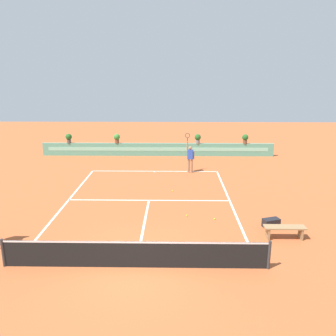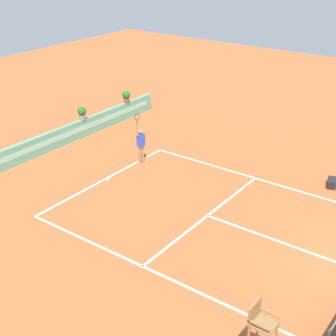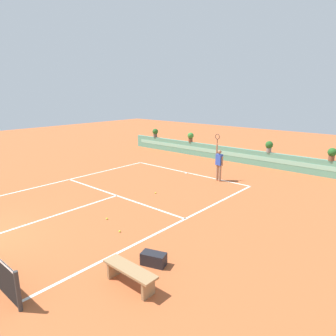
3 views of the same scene
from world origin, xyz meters
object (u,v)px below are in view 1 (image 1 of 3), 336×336
at_px(gear_bag, 271,223).
at_px(tennis_ball_mid_court, 214,219).
at_px(tennis_player, 190,157).
at_px(tennis_ball_near_baseline, 187,215).
at_px(potted_plant_far_right, 245,138).
at_px(potted_plant_left, 117,138).
at_px(tennis_ball_by_sideline, 172,191).
at_px(bench_courtside, 285,230).
at_px(potted_plant_far_left, 69,138).
at_px(potted_plant_right, 198,138).

distance_m(gear_bag, tennis_ball_mid_court, 2.41).
bearing_deg(tennis_player, tennis_ball_near_baseline, -93.54).
xyz_separation_m(tennis_ball_near_baseline, potted_plant_far_right, (4.89, 12.01, 1.38)).
distance_m(tennis_player, potted_plant_far_right, 6.49).
relative_size(tennis_player, tennis_ball_mid_court, 38.01).
bearing_deg(potted_plant_left, tennis_ball_mid_court, -63.26).
bearing_deg(gear_bag, tennis_ball_by_sideline, 132.89).
distance_m(bench_courtside, tennis_player, 10.03).
bearing_deg(tennis_player, potted_plant_far_right, 46.74).
bearing_deg(potted_plant_left, tennis_ball_by_sideline, -63.07).
relative_size(bench_courtside, gear_bag, 2.29).
xyz_separation_m(tennis_player, tennis_ball_mid_court, (0.76, -7.67, -1.02)).
relative_size(bench_courtside, tennis_player, 0.62).
bearing_deg(tennis_ball_near_baseline, potted_plant_far_left, 126.19).
height_order(tennis_ball_by_sideline, potted_plant_left, potted_plant_left).
bearing_deg(potted_plant_far_right, bench_courtside, -94.67).
bearing_deg(potted_plant_right, potted_plant_far_right, 0.00).
xyz_separation_m(gear_bag, tennis_ball_near_baseline, (-3.51, 1.07, -0.15)).
bearing_deg(bench_courtside, tennis_ball_mid_court, 144.81).
bearing_deg(tennis_player, bench_courtside, -70.85).
bearing_deg(tennis_ball_by_sideline, potted_plant_far_left, 133.41).
height_order(potted_plant_far_right, potted_plant_left, same).
distance_m(gear_bag, potted_plant_far_right, 13.21).
height_order(gear_bag, potted_plant_far_right, potted_plant_far_right).
distance_m(potted_plant_far_right, potted_plant_far_left, 13.68).
xyz_separation_m(potted_plant_right, potted_plant_left, (-6.27, 0.00, 0.00)).
relative_size(gear_bag, tennis_ball_near_baseline, 10.29).
xyz_separation_m(tennis_player, potted_plant_far_right, (4.44, 4.72, 0.36)).
bearing_deg(potted_plant_right, tennis_player, -99.44).
xyz_separation_m(tennis_player, potted_plant_far_left, (-9.24, 4.72, 0.36)).
distance_m(tennis_ball_by_sideline, potted_plant_far_left, 11.88).
relative_size(potted_plant_far_right, potted_plant_left, 1.00).
xyz_separation_m(potted_plant_far_left, potted_plant_left, (3.75, 0.00, 0.00)).
distance_m(tennis_ball_by_sideline, potted_plant_far_right, 10.31).
xyz_separation_m(tennis_ball_near_baseline, potted_plant_right, (1.24, 12.01, 1.38)).
distance_m(bench_courtside, gear_bag, 1.13).
relative_size(bench_courtside, tennis_ball_mid_court, 23.53).
height_order(gear_bag, tennis_player, tennis_player).
bearing_deg(potted_plant_far_left, potted_plant_right, 0.00).
bearing_deg(tennis_player, tennis_ball_mid_court, -84.36).
bearing_deg(bench_courtside, potted_plant_left, 121.74).
relative_size(bench_courtside, potted_plant_far_right, 2.21).
bearing_deg(tennis_ball_mid_court, tennis_ball_near_baseline, 162.60).
distance_m(tennis_ball_by_sideline, potted_plant_left, 9.71).
height_order(bench_courtside, potted_plant_far_left, potted_plant_far_left).
bearing_deg(potted_plant_far_right, tennis_ball_by_sideline, -123.02).
relative_size(tennis_ball_by_sideline, potted_plant_left, 0.09).
bearing_deg(potted_plant_far_left, tennis_player, -27.06).
xyz_separation_m(bench_courtside, potted_plant_left, (-8.76, 14.17, 1.04)).
height_order(tennis_ball_near_baseline, tennis_ball_by_sideline, same).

